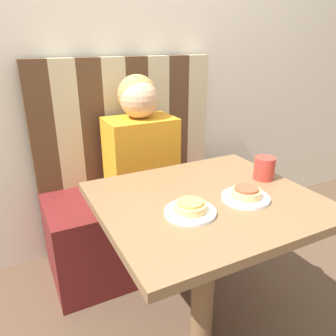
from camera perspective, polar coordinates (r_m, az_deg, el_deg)
name	(u,v)px	position (r m, az deg, el deg)	size (l,w,h in m)	color
ground_plane	(200,336)	(1.73, 5.67, -27.11)	(12.00, 12.00, 0.00)	#4C3828
wall_back	(117,38)	(2.03, -8.95, 21.50)	(7.00, 0.05, 2.60)	beige
booth_seat	(143,224)	(2.03, -4.35, -9.71)	(1.10, 0.52, 0.49)	#5B1919
booth_backrest	(126,120)	(1.99, -7.35, 8.35)	(1.10, 0.07, 0.72)	#4C331E
dining_table	(206,221)	(1.33, 6.64, -9.22)	(0.82, 0.73, 0.72)	brown
person	(140,137)	(1.81, -4.89, 5.44)	(0.37, 0.26, 0.64)	orange
plate_left	(190,212)	(1.16, 3.87, -7.66)	(0.18, 0.18, 0.01)	white
plate_right	(246,198)	(1.29, 13.35, -5.06)	(0.18, 0.18, 0.01)	white
pizza_left	(190,206)	(1.15, 3.90, -6.67)	(0.12, 0.12, 0.04)	tan
pizza_right	(246,192)	(1.28, 13.44, -4.14)	(0.12, 0.12, 0.04)	tan
drinking_cup	(264,168)	(1.48, 16.42, -0.03)	(0.09, 0.09, 0.10)	#B23328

